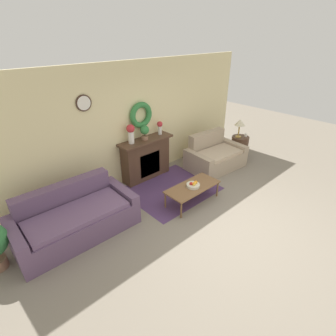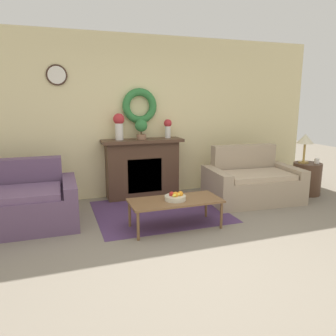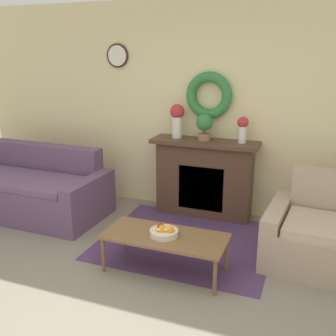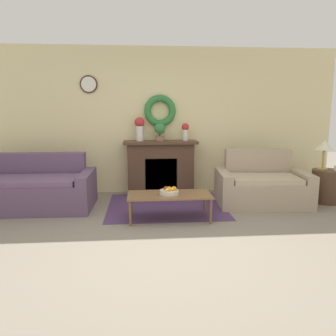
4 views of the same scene
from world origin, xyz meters
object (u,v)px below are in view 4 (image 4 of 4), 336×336
loveseat_right (261,186)px  vase_on_mantel_left (140,127)px  couch_left (28,189)px  potted_plant_on_mantel (160,130)px  vase_on_mantel_right (185,130)px  coffee_table (169,196)px  table_lamp (324,146)px  fruit_bowl (169,191)px  side_table_by_loveseat (326,186)px  fireplace (161,167)px

loveseat_right → vase_on_mantel_left: vase_on_mantel_left is taller
couch_left → potted_plant_on_mantel: potted_plant_on_mantel is taller
vase_on_mantel_left → vase_on_mantel_right: (0.84, -0.00, -0.06)m
potted_plant_on_mantel → coffee_table: bearing=-88.0°
loveseat_right → potted_plant_on_mantel: potted_plant_on_mantel is taller
table_lamp → potted_plant_on_mantel: (-2.74, 0.74, 0.24)m
loveseat_right → table_lamp: bearing=6.4°
fruit_bowl → side_table_by_loveseat: size_ratio=0.49×
loveseat_right → coffee_table: 1.76m
fruit_bowl → vase_on_mantel_left: vase_on_mantel_left is taller
vase_on_mantel_left → table_lamp: bearing=-13.8°
side_table_by_loveseat → table_lamp: 0.68m
fruit_bowl → vase_on_mantel_left: bearing=105.2°
fireplace → side_table_by_loveseat: 2.90m
fruit_bowl → coffee_table: bearing=79.5°
vase_on_mantel_left → vase_on_mantel_right: 0.84m
vase_on_mantel_right → table_lamp: bearing=-18.5°
vase_on_mantel_left → vase_on_mantel_right: bearing=-0.0°
vase_on_mantel_left → vase_on_mantel_right: vase_on_mantel_left is taller
fireplace → coffee_table: fireplace is taller
coffee_table → vase_on_mantel_left: 1.80m
coffee_table → vase_on_mantel_left: (-0.42, 1.50, 0.90)m
vase_on_mantel_left → fireplace: bearing=-0.9°
fruit_bowl → vase_on_mantel_right: (0.43, 1.52, 0.76)m
loveseat_right → vase_on_mantel_right: bearing=150.9°
fruit_bowl → vase_on_mantel_right: 1.75m
side_table_by_loveseat → couch_left: bearing=179.3°
loveseat_right → vase_on_mantel_right: size_ratio=4.80×
fireplace → couch_left: 2.31m
fruit_bowl → side_table_by_loveseat: (2.75, 0.71, -0.14)m
vase_on_mantel_left → couch_left: bearing=-157.5°
vase_on_mantel_right → potted_plant_on_mantel: potted_plant_on_mantel is taller
couch_left → loveseat_right: loveseat_right is taller
loveseat_right → coffee_table: (-1.62, -0.71, 0.04)m
loveseat_right → potted_plant_on_mantel: (-1.67, 0.77, 0.89)m
fruit_bowl → potted_plant_on_mantel: (-0.05, 1.50, 0.77)m
coffee_table → couch_left: bearing=161.2°
coffee_table → table_lamp: (2.68, 0.74, 0.61)m
fireplace → vase_on_mantel_left: vase_on_mantel_left is taller
loveseat_right → coffee_table: size_ratio=1.29×
fireplace → coffee_table: size_ratio=1.14×
table_lamp → vase_on_mantel_right: size_ratio=1.58×
coffee_table → vase_on_mantel_left: size_ratio=2.77×
table_lamp → coffee_table: bearing=-164.6°
table_lamp → potted_plant_on_mantel: potted_plant_on_mantel is taller
couch_left → potted_plant_on_mantel: (2.16, 0.73, 0.89)m
loveseat_right → potted_plant_on_mantel: bearing=159.6°
couch_left → coffee_table: bearing=-17.8°
coffee_table → fruit_bowl: fruit_bowl is taller
coffee_table → table_lamp: table_lamp is taller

